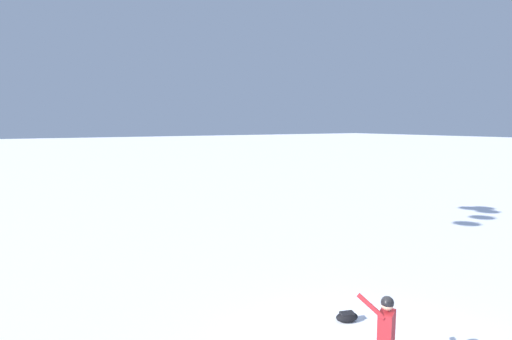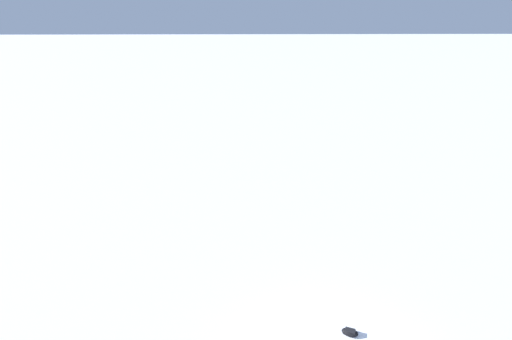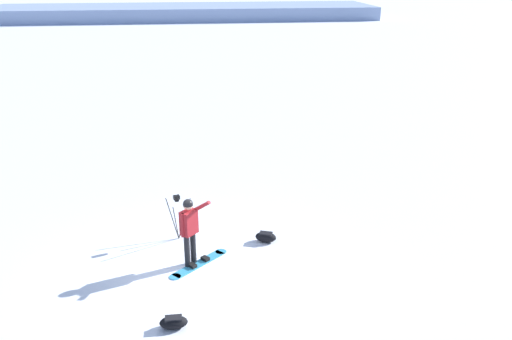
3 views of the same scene
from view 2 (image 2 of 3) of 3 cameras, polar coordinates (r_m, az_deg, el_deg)
gear_bag_large at (r=13.98m, az=15.15°, el=-24.28°), size 0.49×0.65×0.26m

